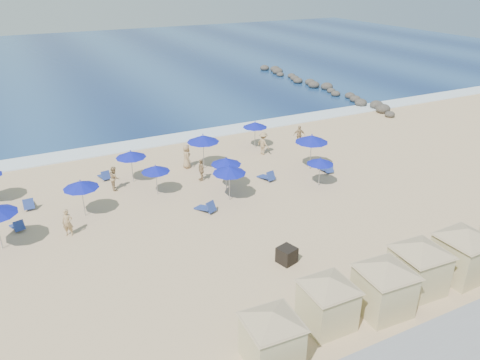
% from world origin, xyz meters
% --- Properties ---
extents(ground, '(160.00, 160.00, 0.00)m').
position_xyz_m(ground, '(0.00, 0.00, 0.00)').
color(ground, tan).
rests_on(ground, ground).
extents(ocean, '(160.00, 80.00, 0.06)m').
position_xyz_m(ocean, '(0.00, 55.00, 0.03)').
color(ocean, navy).
rests_on(ocean, ground).
extents(surf_line, '(160.00, 2.50, 0.08)m').
position_xyz_m(surf_line, '(0.00, 15.50, 0.04)').
color(surf_line, white).
rests_on(surf_line, ground).
extents(rock_jetty, '(2.56, 26.66, 0.96)m').
position_xyz_m(rock_jetty, '(24.01, 24.90, 0.36)').
color(rock_jetty, '#302C28').
rests_on(rock_jetty, ground).
extents(trash_bin, '(1.03, 1.03, 0.83)m').
position_xyz_m(trash_bin, '(0.88, -4.68, 0.42)').
color(trash_bin, black).
rests_on(trash_bin, ground).
extents(cabana_0, '(4.14, 4.14, 2.60)m').
position_xyz_m(cabana_0, '(-3.13, -9.97, 1.49)').
color(cabana_0, '#CBBD8B').
rests_on(cabana_0, ground).
extents(cabana_1, '(4.16, 4.16, 2.61)m').
position_xyz_m(cabana_1, '(-0.07, -9.25, 1.49)').
color(cabana_1, '#CBBD8B').
rests_on(cabana_1, ground).
extents(cabana_2, '(4.42, 4.42, 2.78)m').
position_xyz_m(cabana_2, '(2.58, -9.63, 1.59)').
color(cabana_2, '#CBBD8B').
rests_on(cabana_2, ground).
extents(cabana_3, '(4.49, 4.49, 2.82)m').
position_xyz_m(cabana_3, '(5.00, -9.24, 1.62)').
color(cabana_3, '#CBBD8B').
rests_on(cabana_3, ground).
extents(cabana_4, '(4.62, 4.62, 2.90)m').
position_xyz_m(cabana_4, '(7.64, -9.41, 1.66)').
color(cabana_4, '#CBBD8B').
rests_on(cabana_4, ground).
extents(umbrella_3, '(2.08, 2.08, 2.37)m').
position_xyz_m(umbrella_3, '(-7.31, 4.93, 2.05)').
color(umbrella_3, '#A5A8AD').
rests_on(umbrella_3, ground).
extents(umbrella_4, '(2.07, 2.07, 2.36)m').
position_xyz_m(umbrella_4, '(-3.43, 8.41, 2.05)').
color(umbrella_4, '#A5A8AD').
rests_on(umbrella_4, ground).
extents(umbrella_5, '(1.86, 1.86, 2.11)m').
position_xyz_m(umbrella_5, '(-2.55, 5.72, 1.83)').
color(umbrella_5, '#A5A8AD').
rests_on(umbrella_5, ground).
extents(umbrella_6, '(2.02, 2.02, 2.29)m').
position_xyz_m(umbrella_6, '(1.87, 4.47, 1.99)').
color(umbrella_6, '#A5A8AD').
rests_on(umbrella_6, ground).
extents(umbrella_7, '(2.37, 2.37, 2.69)m').
position_xyz_m(umbrella_7, '(1.88, 8.38, 2.33)').
color(umbrella_7, '#A5A8AD').
rests_on(umbrella_7, ground).
extents(umbrella_8, '(2.13, 2.13, 2.43)m').
position_xyz_m(umbrella_8, '(1.32, 2.87, 2.10)').
color(umbrella_8, '#A5A8AD').
rests_on(umbrella_8, ground).
extents(umbrella_9, '(2.00, 2.00, 2.28)m').
position_xyz_m(umbrella_9, '(7.32, 10.51, 1.98)').
color(umbrella_9, '#A5A8AD').
rests_on(umbrella_9, ground).
extents(umbrella_10, '(2.41, 2.41, 2.74)m').
position_xyz_m(umbrella_10, '(8.79, 4.70, 2.37)').
color(umbrella_10, '#A5A8AD').
rests_on(umbrella_10, ground).
extents(umbrella_11, '(1.82, 1.82, 2.07)m').
position_xyz_m(umbrella_11, '(7.69, 2.06, 1.80)').
color(umbrella_11, '#A5A8AD').
rests_on(umbrella_11, ground).
extents(beach_chair_0, '(0.87, 1.36, 0.69)m').
position_xyz_m(beach_chair_0, '(-11.02, 4.96, 0.24)').
color(beach_chair_0, navy).
rests_on(beach_chair_0, ground).
extents(beach_chair_1, '(0.64, 1.41, 0.77)m').
position_xyz_m(beach_chair_1, '(-10.24, 7.50, 0.27)').
color(beach_chair_1, navy).
rests_on(beach_chair_1, ground).
extents(beach_chair_2, '(0.73, 1.35, 0.71)m').
position_xyz_m(beach_chair_2, '(-5.12, 9.78, 0.25)').
color(beach_chair_2, navy).
rests_on(beach_chair_2, ground).
extents(beach_chair_3, '(1.13, 1.53, 0.77)m').
position_xyz_m(beach_chair_3, '(-0.59, 2.10, 0.27)').
color(beach_chair_3, navy).
rests_on(beach_chair_3, ground).
extents(beach_chair_4, '(0.87, 1.47, 0.75)m').
position_xyz_m(beach_chair_4, '(5.03, 4.45, 0.26)').
color(beach_chair_4, navy).
rests_on(beach_chair_4, ground).
extents(beach_chair_5, '(0.70, 1.39, 0.75)m').
position_xyz_m(beach_chair_5, '(9.55, 3.70, 0.26)').
color(beach_chair_5, navy).
rests_on(beach_chair_5, ground).
extents(beachgoer_0, '(0.69, 0.59, 1.60)m').
position_xyz_m(beachgoer_0, '(-8.51, 3.01, 0.80)').
color(beachgoer_0, tan).
rests_on(beachgoer_0, ground).
extents(beachgoer_1, '(0.68, 0.84, 1.63)m').
position_xyz_m(beachgoer_1, '(-4.81, 7.79, 0.81)').
color(beachgoer_1, tan).
rests_on(beachgoer_1, ground).
extents(beachgoer_2, '(0.44, 0.94, 1.56)m').
position_xyz_m(beachgoer_2, '(0.90, 6.53, 0.78)').
color(beachgoer_2, tan).
rests_on(beachgoer_2, ground).
extents(beachgoer_3, '(0.94, 1.31, 1.83)m').
position_xyz_m(beachgoer_3, '(7.20, 8.90, 0.91)').
color(beachgoer_3, tan).
rests_on(beachgoer_3, ground).
extents(beachgoer_4, '(0.58, 0.88, 1.80)m').
position_xyz_m(beachgoer_4, '(0.80, 9.07, 0.90)').
color(beachgoer_4, tan).
rests_on(beachgoer_4, ground).
extents(beachgoer_5, '(1.03, 0.82, 1.64)m').
position_xyz_m(beachgoer_5, '(11.00, 9.50, 0.82)').
color(beachgoer_5, tan).
rests_on(beachgoer_5, ground).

